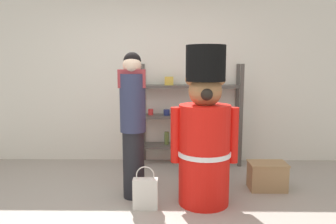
{
  "coord_description": "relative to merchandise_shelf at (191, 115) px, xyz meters",
  "views": [
    {
      "loc": [
        0.29,
        -2.84,
        1.51
      ],
      "look_at": [
        0.24,
        0.61,
        1.0
      ],
      "focal_mm": 34.4,
      "sensor_mm": 36.0,
      "label": 1
    }
  ],
  "objects": [
    {
      "name": "back_wall",
      "position": [
        -0.57,
        0.22,
        0.55
      ],
      "size": [
        6.4,
        0.12,
        2.6
      ],
      "primitive_type": "cube",
      "color": "silver",
      "rests_on": "ground_plane"
    },
    {
      "name": "merchandise_shelf",
      "position": [
        0.0,
        0.0,
        0.0
      ],
      "size": [
        1.51,
        0.35,
        1.52
      ],
      "color": "#4C4742",
      "rests_on": "ground_plane"
    },
    {
      "name": "teddy_bear_guard",
      "position": [
        0.06,
        -1.45,
        0.0
      ],
      "size": [
        0.73,
        0.57,
        1.71
      ],
      "color": "red",
      "rests_on": "ground_plane"
    },
    {
      "name": "person_shopper",
      "position": [
        -0.72,
        -1.3,
        0.12
      ],
      "size": [
        0.3,
        0.29,
        1.65
      ],
      "color": "black",
      "rests_on": "ground_plane"
    },
    {
      "name": "shopping_bag",
      "position": [
        -0.56,
        -1.61,
        -0.58
      ],
      "size": [
        0.26,
        0.11,
        0.46
      ],
      "color": "silver",
      "rests_on": "ground_plane"
    },
    {
      "name": "display_crate",
      "position": [
        0.88,
        -1.05,
        -0.59
      ],
      "size": [
        0.45,
        0.29,
        0.34
      ],
      "color": "#9E7A51",
      "rests_on": "ground_plane"
    }
  ]
}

